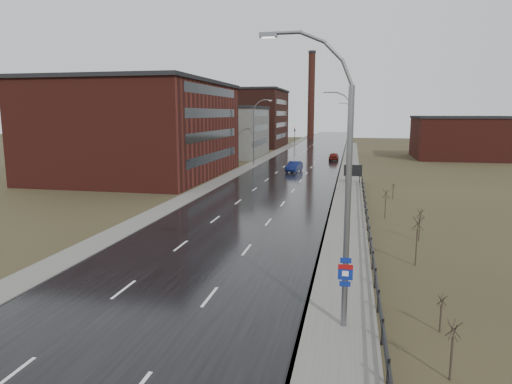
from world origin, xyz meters
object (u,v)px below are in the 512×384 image
at_px(streetlight_main, 340,187).
at_px(car_near, 294,167).
at_px(car_far, 334,157).
at_px(billboard, 353,171).

height_order(streetlight_main, car_near, streetlight_main).
distance_m(streetlight_main, car_far, 70.83).
height_order(streetlight_main, billboard, streetlight_main).
bearing_deg(billboard, car_far, 96.90).
xyz_separation_m(billboard, car_far, (-3.60, 29.73, -0.94)).
bearing_deg(car_near, billboard, -43.30).
bearing_deg(streetlight_main, car_far, 92.41).
bearing_deg(streetlight_main, car_near, 99.08).
distance_m(streetlight_main, billboard, 41.08).
distance_m(streetlight_main, car_near, 52.66).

